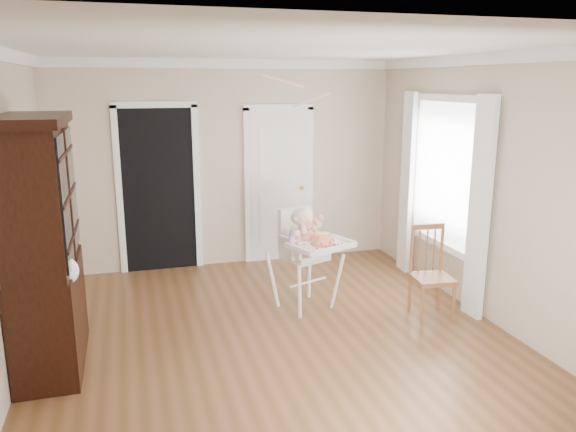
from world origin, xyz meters
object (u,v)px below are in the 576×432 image
object	(u,v)px
china_cabinet	(43,245)
cake	(323,239)
high_chair	(305,247)
sippy_cup	(292,238)
dining_chair	(431,275)

from	to	relation	value
china_cabinet	cake	bearing A→B (deg)	7.68
high_chair	cake	world-z (taller)	high_chair
cake	sippy_cup	distance (m)	0.32
sippy_cup	china_cabinet	world-z (taller)	china_cabinet
high_chair	sippy_cup	distance (m)	0.30
high_chair	cake	distance (m)	0.30
cake	sippy_cup	world-z (taller)	sippy_cup
sippy_cup	dining_chair	xyz separation A→B (m)	(1.39, -0.42, -0.40)
high_chair	dining_chair	size ratio (longest dim) A/B	1.16
cake	dining_chair	world-z (taller)	dining_chair
cake	china_cabinet	xyz separation A→B (m)	(-2.61, -0.35, 0.25)
high_chair	china_cabinet	world-z (taller)	china_cabinet
high_chair	cake	xyz separation A→B (m)	(0.11, -0.24, 0.15)
cake	dining_chair	bearing A→B (deg)	-17.50
china_cabinet	dining_chair	size ratio (longest dim) A/B	2.24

